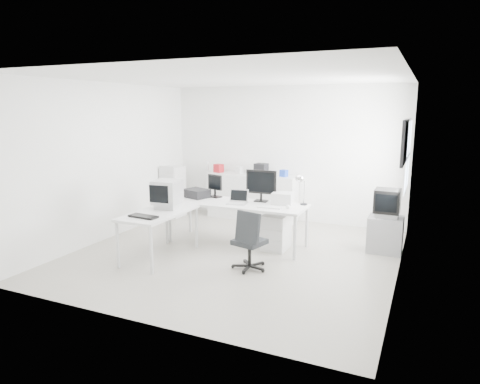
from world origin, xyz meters
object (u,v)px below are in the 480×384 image
at_px(inkjet_printer, 197,193).
at_px(office_chair, 250,239).
at_px(drawer_pedestal, 276,232).
at_px(laptop, 237,198).
at_px(tv_cabinet, 385,234).
at_px(crt_tv, 387,203).
at_px(filing_cabinet, 173,192).
at_px(lcd_monitor_small, 215,186).
at_px(crt_monitor, 167,195).
at_px(laser_printer, 282,198).
at_px(main_desk, 237,224).
at_px(sideboard, 252,197).
at_px(side_desk, 160,235).
at_px(lcd_monitor_large, 261,186).

bearing_deg(inkjet_printer, office_chair, -16.30).
height_order(drawer_pedestal, laptop, laptop).
height_order(tv_cabinet, crt_tv, crt_tv).
bearing_deg(tv_cabinet, drawer_pedestal, -161.34).
bearing_deg(drawer_pedestal, filing_cabinet, 156.85).
xyz_separation_m(lcd_monitor_small, crt_tv, (2.95, 0.38, -0.13)).
height_order(laptop, crt_monitor, crt_monitor).
bearing_deg(laptop, laser_printer, 17.47).
bearing_deg(inkjet_printer, tv_cabinet, 28.80).
bearing_deg(filing_cabinet, laser_printer, -19.81).
bearing_deg(lcd_monitor_small, filing_cabinet, 164.67).
height_order(main_desk, tv_cabinet, main_desk).
bearing_deg(office_chair, laser_printer, 100.25).
bearing_deg(inkjet_printer, laptop, 7.09).
bearing_deg(laptop, crt_tv, 10.04).
bearing_deg(laptop, sideboard, 97.54).
distance_m(drawer_pedestal, office_chair, 1.05).
height_order(tv_cabinet, filing_cabinet, filing_cabinet).
xyz_separation_m(side_desk, laptop, (0.90, 1.00, 0.47)).
distance_m(drawer_pedestal, crt_tv, 1.87).
relative_size(lcd_monitor_small, filing_cabinet, 0.36).
relative_size(drawer_pedestal, crt_tv, 1.20).
distance_m(lcd_monitor_large, filing_cabinet, 2.68).
distance_m(inkjet_printer, office_chair, 1.89).
distance_m(side_desk, crt_monitor, 0.64).
bearing_deg(lcd_monitor_large, crt_monitor, -139.74).
xyz_separation_m(main_desk, inkjet_printer, (-0.85, 0.10, 0.45)).
xyz_separation_m(lcd_monitor_large, laser_printer, (0.40, -0.03, -0.18)).
height_order(tv_cabinet, sideboard, sideboard).
bearing_deg(main_desk, lcd_monitor_large, 35.54).
relative_size(drawer_pedestal, filing_cabinet, 0.54).
bearing_deg(drawer_pedestal, laptop, -167.01).
relative_size(inkjet_printer, crt_tv, 0.85).
xyz_separation_m(drawer_pedestal, lcd_monitor_small, (-1.25, 0.20, 0.65)).
relative_size(inkjet_printer, filing_cabinet, 0.38).
xyz_separation_m(laptop, crt_tv, (2.35, 0.73, -0.03)).
relative_size(lcd_monitor_large, crt_tv, 1.12).
xyz_separation_m(inkjet_printer, crt_monitor, (0.00, -0.95, 0.14)).
bearing_deg(sideboard, inkjet_printer, -104.06).
bearing_deg(side_desk, inkjet_printer, 90.00).
bearing_deg(side_desk, crt_monitor, 90.00).
xyz_separation_m(main_desk, side_desk, (-0.85, -1.10, 0.00)).
distance_m(laptop, filing_cabinet, 2.55).
height_order(side_desk, laptop, laptop).
distance_m(laser_printer, crt_monitor, 1.93).
bearing_deg(laser_printer, office_chair, -101.72).
bearing_deg(office_chair, filing_cabinet, 155.77).
distance_m(main_desk, laser_printer, 0.91).
height_order(drawer_pedestal, tv_cabinet, drawer_pedestal).
bearing_deg(office_chair, laptop, 139.01).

